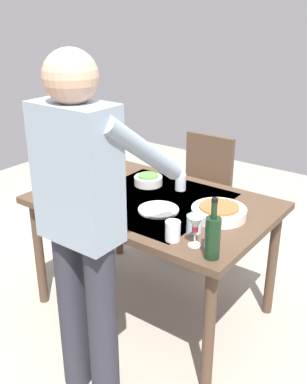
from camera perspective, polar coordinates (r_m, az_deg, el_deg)
name	(u,v)px	position (r m, az deg, el deg)	size (l,w,h in m)	color
ground_plane	(154,305)	(3.05, 0.00, -14.18)	(6.00, 6.00, 0.00)	#9E9384
dining_table	(154,212)	(2.70, 0.00, -2.57)	(1.39, 0.92, 0.76)	#4C3828
chair_near	(202,187)	(3.49, 6.13, 0.64)	(0.40, 0.40, 0.91)	#352114
person_server	(83,219)	(2.00, -8.87, -3.43)	(0.42, 0.61, 1.69)	#2D2D38
wine_bottle	(213,236)	(2.05, 7.52, -5.57)	(0.07, 0.07, 0.30)	black
wine_glass_left	(91,161)	(3.04, -7.95, 3.97)	(0.07, 0.07, 0.15)	white
wine_glass_right	(195,226)	(2.14, 5.31, -4.35)	(0.07, 0.07, 0.15)	white
water_cup_near_left	(44,187)	(2.81, -13.74, 0.64)	(0.07, 0.07, 0.09)	silver
water_cup_near_right	(181,182)	(2.79, 3.45, 1.25)	(0.07, 0.07, 0.10)	silver
water_cup_far_left	(194,224)	(2.29, 5.16, -4.04)	(0.08, 0.08, 0.09)	silver
water_cup_far_right	(173,231)	(2.20, 2.46, -4.95)	(0.08, 0.08, 0.10)	silver
serving_bowl_pasta	(219,212)	(2.46, 8.29, -2.48)	(0.30, 0.30, 0.07)	silver
side_bowl_salad	(148,180)	(2.88, -0.67, 1.56)	(0.18, 0.18, 0.07)	silver
dinner_plate_near	(158,210)	(2.53, 0.64, -2.25)	(0.23, 0.23, 0.01)	silver
dinner_plate_far	(84,187)	(2.88, -8.84, 0.68)	(0.23, 0.23, 0.01)	silver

